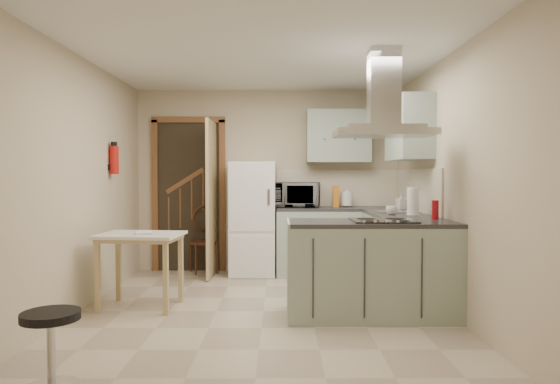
{
  "coord_description": "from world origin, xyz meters",
  "views": [
    {
      "loc": [
        0.16,
        -4.82,
        1.33
      ],
      "look_at": [
        0.16,
        0.45,
        1.15
      ],
      "focal_mm": 32.0,
      "sensor_mm": 36.0,
      "label": 1
    }
  ],
  "objects_px": {
    "drop_leaf_table": "(141,270)",
    "bentwood_chair": "(204,242)",
    "extractor_hood": "(384,133)",
    "stool": "(51,349)",
    "microwave": "(297,195)",
    "peninsula": "(372,269)",
    "fridge": "(253,218)"
  },
  "relations": [
    {
      "from": "fridge",
      "to": "bentwood_chair",
      "type": "relative_size",
      "value": 1.82
    },
    {
      "from": "drop_leaf_table",
      "to": "extractor_hood",
      "type": "bearing_deg",
      "value": -1.94
    },
    {
      "from": "fridge",
      "to": "peninsula",
      "type": "height_order",
      "value": "fridge"
    },
    {
      "from": "stool",
      "to": "microwave",
      "type": "relative_size",
      "value": 0.81
    },
    {
      "from": "drop_leaf_table",
      "to": "microwave",
      "type": "relative_size",
      "value": 1.33
    },
    {
      "from": "peninsula",
      "to": "bentwood_chair",
      "type": "distance_m",
      "value": 2.84
    },
    {
      "from": "drop_leaf_table",
      "to": "stool",
      "type": "xyz_separation_m",
      "value": [
        -0.04,
        -1.88,
        -0.13
      ]
    },
    {
      "from": "fridge",
      "to": "drop_leaf_table",
      "type": "xyz_separation_m",
      "value": [
        -1.03,
        -1.66,
        -0.38
      ]
    },
    {
      "from": "extractor_hood",
      "to": "stool",
      "type": "height_order",
      "value": "extractor_hood"
    },
    {
      "from": "drop_leaf_table",
      "to": "bentwood_chair",
      "type": "height_order",
      "value": "bentwood_chair"
    },
    {
      "from": "microwave",
      "to": "peninsula",
      "type": "bearing_deg",
      "value": -64.65
    },
    {
      "from": "peninsula",
      "to": "bentwood_chair",
      "type": "relative_size",
      "value": 1.88
    },
    {
      "from": "drop_leaf_table",
      "to": "stool",
      "type": "distance_m",
      "value": 1.89
    },
    {
      "from": "drop_leaf_table",
      "to": "microwave",
      "type": "distance_m",
      "value": 2.47
    },
    {
      "from": "peninsula",
      "to": "stool",
      "type": "height_order",
      "value": "peninsula"
    },
    {
      "from": "extractor_hood",
      "to": "bentwood_chair",
      "type": "distance_m",
      "value": 3.19
    },
    {
      "from": "extractor_hood",
      "to": "bentwood_chair",
      "type": "bearing_deg",
      "value": 133.49
    },
    {
      "from": "bentwood_chair",
      "to": "stool",
      "type": "height_order",
      "value": "bentwood_chair"
    },
    {
      "from": "drop_leaf_table",
      "to": "bentwood_chair",
      "type": "relative_size",
      "value": 0.97
    },
    {
      "from": "stool",
      "to": "microwave",
      "type": "bearing_deg",
      "value": 65.27
    },
    {
      "from": "extractor_hood",
      "to": "drop_leaf_table",
      "type": "xyz_separation_m",
      "value": [
        -2.36,
        0.32,
        -1.35
      ]
    },
    {
      "from": "fridge",
      "to": "stool",
      "type": "relative_size",
      "value": 3.1
    },
    {
      "from": "extractor_hood",
      "to": "microwave",
      "type": "xyz_separation_m",
      "value": [
        -0.73,
        2.05,
        -0.65
      ]
    },
    {
      "from": "stool",
      "to": "extractor_hood",
      "type": "bearing_deg",
      "value": 33.11
    },
    {
      "from": "microwave",
      "to": "extractor_hood",
      "type": "bearing_deg",
      "value": -62.13
    },
    {
      "from": "peninsula",
      "to": "drop_leaf_table",
      "type": "height_order",
      "value": "peninsula"
    },
    {
      "from": "extractor_hood",
      "to": "stool",
      "type": "relative_size",
      "value": 1.86
    },
    {
      "from": "extractor_hood",
      "to": "stool",
      "type": "bearing_deg",
      "value": -146.89
    },
    {
      "from": "drop_leaf_table",
      "to": "stool",
      "type": "bearing_deg",
      "value": -85.36
    },
    {
      "from": "drop_leaf_table",
      "to": "stool",
      "type": "relative_size",
      "value": 1.65
    },
    {
      "from": "fridge",
      "to": "peninsula",
      "type": "bearing_deg",
      "value": -58.26
    },
    {
      "from": "peninsula",
      "to": "extractor_hood",
      "type": "xyz_separation_m",
      "value": [
        0.1,
        0.0,
        1.27
      ]
    }
  ]
}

